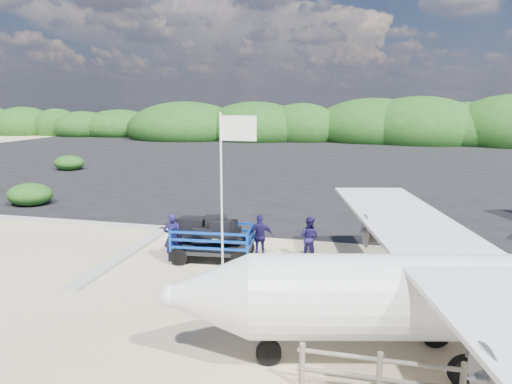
% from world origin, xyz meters
% --- Properties ---
extents(ground, '(160.00, 160.00, 0.00)m').
position_xyz_m(ground, '(0.00, 0.00, 0.00)').
color(ground, beige).
extents(asphalt_apron, '(90.00, 50.00, 0.04)m').
position_xyz_m(asphalt_apron, '(0.00, 30.00, 0.00)').
color(asphalt_apron, '#B2B2B2').
rests_on(asphalt_apron, ground).
extents(lagoon, '(9.00, 7.00, 0.40)m').
position_xyz_m(lagoon, '(-9.00, 1.50, 0.00)').
color(lagoon, '#B2B2B2').
rests_on(lagoon, ground).
extents(vegetation_band, '(124.00, 8.00, 4.40)m').
position_xyz_m(vegetation_band, '(0.00, 55.00, 0.00)').
color(vegetation_band, '#B2B2B2').
rests_on(vegetation_band, ground).
extents(baggage_cart, '(3.21, 2.02, 1.53)m').
position_xyz_m(baggage_cart, '(-1.16, 1.77, 0.00)').
color(baggage_cart, '#0B3DAF').
rests_on(baggage_cart, ground).
extents(flagpole, '(1.10, 0.49, 5.41)m').
position_xyz_m(flagpole, '(-0.05, -0.60, 0.00)').
color(flagpole, white).
rests_on(flagpole, ground).
extents(signboard, '(1.87, 0.73, 1.56)m').
position_xyz_m(signboard, '(6.08, -2.14, 0.00)').
color(signboard, brown).
rests_on(signboard, ground).
extents(crew_a, '(0.75, 0.61, 1.79)m').
position_xyz_m(crew_a, '(-2.57, 1.39, 0.89)').
color(crew_a, '#1C144E').
rests_on(crew_a, ground).
extents(crew_b, '(0.93, 0.82, 1.59)m').
position_xyz_m(crew_b, '(2.19, 2.86, 0.79)').
color(crew_b, '#1C144E').
rests_on(crew_b, ground).
extents(crew_c, '(1.05, 0.69, 1.65)m').
position_xyz_m(crew_c, '(0.44, 2.45, 0.83)').
color(crew_c, '#1C144E').
rests_on(crew_c, ground).
extents(aircraft_small, '(9.59, 9.59, 2.60)m').
position_xyz_m(aircraft_small, '(-10.90, 35.66, 0.00)').
color(aircraft_small, '#B2B2B2').
rests_on(aircraft_small, ground).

